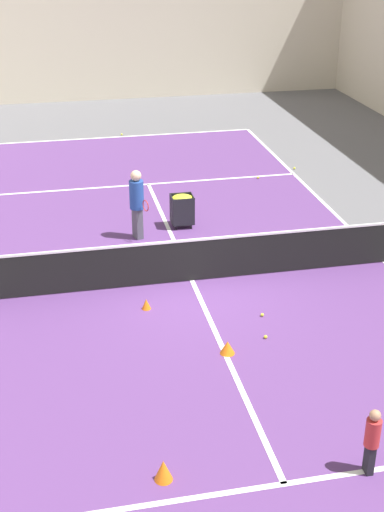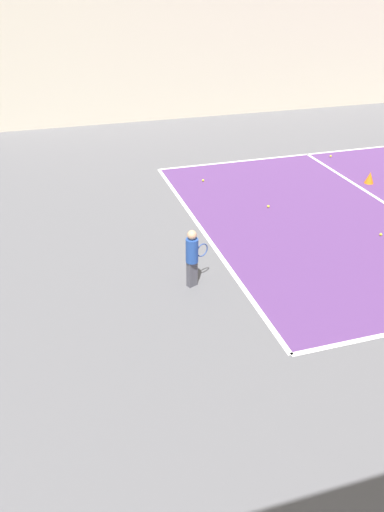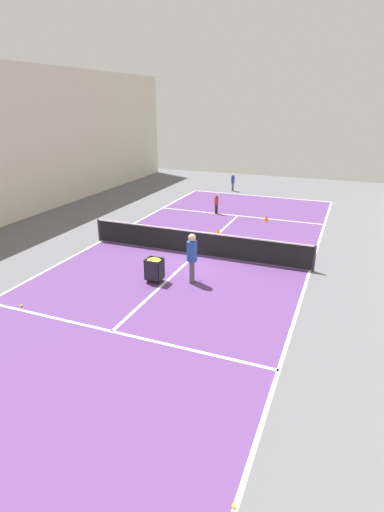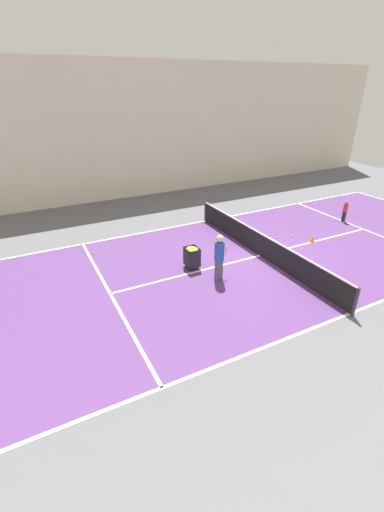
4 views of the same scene
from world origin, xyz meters
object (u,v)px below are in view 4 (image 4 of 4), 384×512
Objects in this scene: ball_cart at (192,254)px; child_midcourt at (345,210)px; training_cone_1 at (312,239)px; tennis_net at (261,244)px; coach_at_net at (219,254)px.

child_midcourt is at bearing -84.62° from ball_cart.
training_cone_1 is (-0.33, -5.94, -0.47)m from ball_cart.
child_midcourt is at bearing -78.85° from tennis_net.
tennis_net is at bearing -1.75° from coach_at_net.
coach_at_net is at bearing 13.82° from child_midcourt.
coach_at_net reaches higher than child_midcourt.
tennis_net reaches higher than ball_cart.
child_midcourt is at bearing -70.44° from training_cone_1.
coach_at_net is 1.36m from ball_cart.
ball_cart is at bearing 5.96° from child_midcourt.
ball_cart reaches higher than training_cone_1.
child_midcourt is (2.09, -8.87, -0.38)m from coach_at_net.
coach_at_net reaches higher than tennis_net.
ball_cart is (0.37, 2.99, 0.09)m from tennis_net.
tennis_net reaches higher than training_cone_1.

